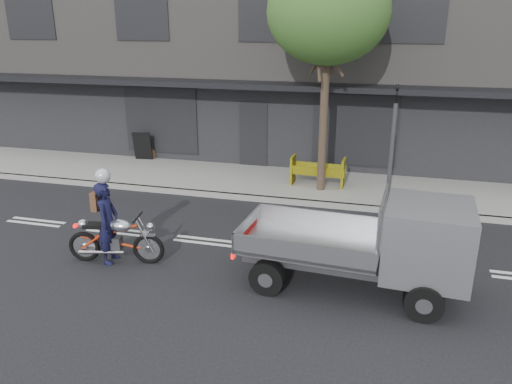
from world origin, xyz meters
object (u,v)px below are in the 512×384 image
(flatbed_ute, at_px, (404,241))
(construction_barrier, at_px, (317,173))
(traffic_light_pole, at_px, (391,153))
(street_tree, at_px, (328,13))
(motorcycle, at_px, (115,238))
(rider, at_px, (108,223))
(sandwich_board, at_px, (142,146))

(flatbed_ute, distance_m, construction_barrier, 6.24)
(traffic_light_pole, relative_size, flatbed_ute, 0.79)
(street_tree, bearing_deg, construction_barrier, 136.59)
(traffic_light_pole, bearing_deg, motorcycle, -139.81)
(street_tree, height_order, rider, street_tree)
(traffic_light_pole, height_order, motorcycle, traffic_light_pole)
(street_tree, distance_m, motorcycle, 8.29)
(motorcycle, height_order, construction_barrier, construction_barrier)
(construction_barrier, bearing_deg, traffic_light_pole, -24.79)
(street_tree, bearing_deg, motorcycle, -123.29)
(traffic_light_pole, bearing_deg, rider, -140.54)
(street_tree, relative_size, construction_barrier, 3.97)
(flatbed_ute, distance_m, sandwich_board, 11.73)
(street_tree, xyz_separation_m, sandwich_board, (-6.86, 1.73, -4.60))
(construction_barrier, bearing_deg, rider, -122.62)
(traffic_light_pole, distance_m, rider, 7.67)
(traffic_light_pole, bearing_deg, construction_barrier, 155.21)
(construction_barrier, bearing_deg, sandwich_board, 166.69)
(rider, distance_m, sandwich_board, 8.00)
(motorcycle, bearing_deg, street_tree, 46.99)
(street_tree, distance_m, flatbed_ute, 7.31)
(motorcycle, height_order, flatbed_ute, flatbed_ute)
(street_tree, xyz_separation_m, traffic_light_pole, (2.00, -0.85, -3.63))
(traffic_light_pole, xyz_separation_m, sandwich_board, (-8.86, 2.58, -0.98))
(flatbed_ute, bearing_deg, street_tree, 116.23)
(street_tree, bearing_deg, traffic_light_pole, -23.03)
(traffic_light_pole, relative_size, rider, 1.91)
(traffic_light_pole, distance_m, construction_barrier, 2.58)
(rider, height_order, construction_barrier, rider)
(motorcycle, xyz_separation_m, construction_barrier, (3.59, 5.85, 0.05))
(flatbed_ute, xyz_separation_m, construction_barrier, (-2.46, 5.71, -0.52))
(flatbed_ute, relative_size, sandwich_board, 4.22)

